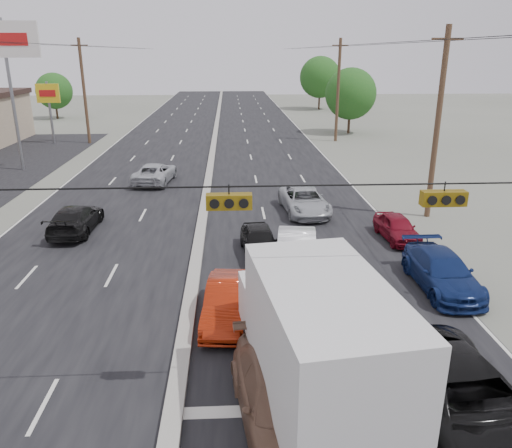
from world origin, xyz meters
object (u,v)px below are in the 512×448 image
at_px(tree_right_mid, 351,94).
at_px(queue_car_a, 260,241).
at_px(queue_car_b, 296,251).
at_px(oncoming_far, 155,173).
at_px(utility_pole_left_c, 84,91).
at_px(utility_pole_right_c, 338,90).
at_px(pole_sign_billboard, 5,49).
at_px(oncoming_near, 76,219).
at_px(queue_car_d, 442,272).
at_px(queue_car_e, 397,228).
at_px(utility_pole_right_b, 438,124).
at_px(queue_car_c, 304,201).
at_px(tree_right_far, 320,77).
at_px(tree_left_far, 54,91).
at_px(black_suv, 464,401).
at_px(red_sedan, 228,302).
at_px(tan_sedan, 283,401).
at_px(pole_sign_far, 48,98).
at_px(box_truck, 315,343).

bearing_deg(tree_right_mid, queue_car_a, -109.14).
height_order(queue_car_b, oncoming_far, queue_car_b).
distance_m(utility_pole_left_c, utility_pole_right_c, 25.00).
bearing_deg(queue_car_b, pole_sign_billboard, 141.39).
height_order(queue_car_a, oncoming_near, oncoming_near).
distance_m(queue_car_d, queue_car_e, 5.33).
relative_size(utility_pole_right_b, queue_car_c, 2.01).
bearing_deg(pole_sign_billboard, utility_pole_right_b, -25.71).
bearing_deg(tree_right_far, queue_car_b, -100.77).
bearing_deg(oncoming_far, tree_left_far, -56.56).
distance_m(utility_pole_left_c, black_suv, 45.96).
relative_size(tree_right_mid, black_suv, 1.19).
bearing_deg(tree_right_far, red_sedan, -102.50).
xyz_separation_m(tan_sedan, black_suv, (4.28, -0.32, 0.07)).
bearing_deg(red_sedan, queue_car_e, 47.60).
relative_size(pole_sign_far, queue_car_b, 1.32).
relative_size(utility_pole_right_c, pole_sign_far, 1.67).
bearing_deg(pole_sign_far, utility_pole_right_c, 0.00).
distance_m(utility_pole_right_b, red_sedan, 16.14).
relative_size(queue_car_d, oncoming_far, 0.96).
height_order(queue_car_a, queue_car_c, queue_car_c).
bearing_deg(queue_car_e, queue_car_c, 126.83).
relative_size(tree_right_far, box_truck, 1.03).
relative_size(utility_pole_right_b, utility_pole_right_c, 1.00).
bearing_deg(utility_pole_right_b, queue_car_e, -129.32).
height_order(utility_pole_right_c, queue_car_e, utility_pole_right_c).
xyz_separation_m(tree_left_far, queue_car_b, (26.28, -51.61, -2.96)).
bearing_deg(queue_car_e, utility_pole_right_b, 46.85).
height_order(utility_pole_right_b, oncoming_near, utility_pole_right_b).
distance_m(utility_pole_right_b, queue_car_c, 8.14).
bearing_deg(red_sedan, oncoming_near, 135.56).
distance_m(tan_sedan, red_sedan, 5.39).
bearing_deg(box_truck, black_suv, -21.66).
bearing_deg(tree_left_far, utility_pole_right_b, -52.52).
relative_size(box_truck, queue_car_b, 1.73).
height_order(pole_sign_billboard, oncoming_near, pole_sign_billboard).
relative_size(utility_pole_left_c, queue_car_c, 2.01).
relative_size(utility_pole_left_c, pole_sign_far, 1.67).
distance_m(tree_left_far, queue_car_e, 58.00).
distance_m(utility_pole_left_c, oncoming_far, 19.28).
relative_size(pole_sign_far, queue_car_d, 1.26).
relative_size(utility_pole_left_c, tree_left_far, 1.63).
height_order(red_sedan, oncoming_far, oncoming_far).
distance_m(tree_left_far, queue_car_d, 62.53).
xyz_separation_m(tree_right_mid, tree_right_far, (1.00, 25.00, 0.62)).
xyz_separation_m(queue_car_c, queue_car_d, (3.87, -9.84, 0.00)).
relative_size(utility_pole_right_b, pole_sign_far, 1.67).
xyz_separation_m(utility_pole_right_c, queue_car_d, (-2.90, -33.87, -4.41)).
bearing_deg(oncoming_far, tree_right_mid, -124.05).
distance_m(tree_left_far, tan_sedan, 65.96).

